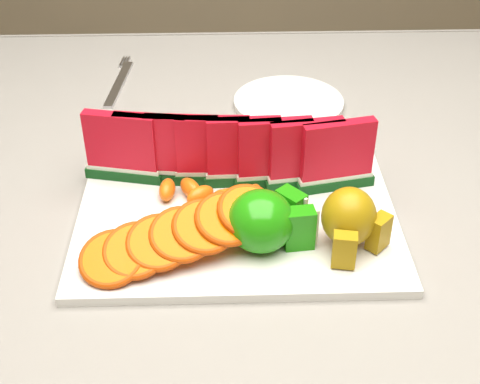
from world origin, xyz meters
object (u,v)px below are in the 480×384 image
object	(u,v)px
apple_cluster	(267,221)
fork	(120,81)
side_plate	(289,102)
platter	(237,215)
pear_cluster	(350,219)

from	to	relation	value
apple_cluster	fork	distance (m)	0.51
apple_cluster	side_plate	size ratio (longest dim) A/B	0.65
platter	side_plate	size ratio (longest dim) A/B	2.19
side_plate	apple_cluster	bearing A→B (deg)	-99.39
apple_cluster	pear_cluster	size ratio (longest dim) A/B	1.33
platter	pear_cluster	world-z (taller)	pear_cluster
pear_cluster	fork	xyz separation A→B (m)	(-0.32, 0.46, -0.05)
platter	fork	xyz separation A→B (m)	(-0.19, 0.39, -0.00)
side_plate	fork	xyz separation A→B (m)	(-0.29, 0.09, -0.00)
platter	fork	size ratio (longest dim) A/B	2.05
side_plate	fork	world-z (taller)	side_plate
fork	pear_cluster	bearing A→B (deg)	-54.89
platter	apple_cluster	xyz separation A→B (m)	(0.03, -0.06, 0.04)
platter	side_plate	distance (m)	0.31
fork	platter	bearing A→B (deg)	-63.57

